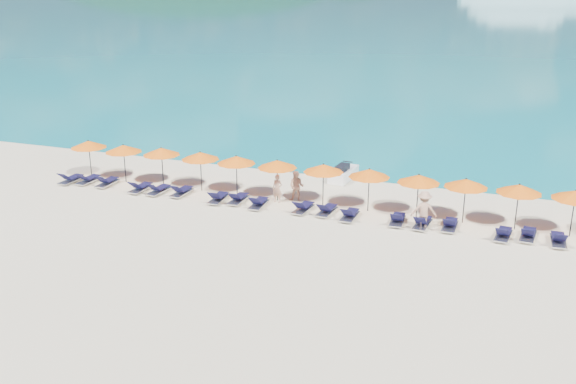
% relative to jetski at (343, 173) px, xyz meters
% --- Properties ---
extents(ground, '(1400.00, 1400.00, 0.00)m').
position_rel_jetski_xyz_m(ground, '(-0.98, -9.67, -0.39)').
color(ground, beige).
extents(headland_main, '(374.00, 242.00, 126.50)m').
position_rel_jetski_xyz_m(headland_main, '(-300.98, 530.33, -38.39)').
color(headland_main, black).
rests_on(headland_main, ground).
extents(headland_small, '(162.00, 126.00, 85.50)m').
position_rel_jetski_xyz_m(headland_small, '(-150.98, 550.33, -35.39)').
color(headland_small, black).
rests_on(headland_small, ground).
extents(jetski, '(1.22, 2.73, 0.94)m').
position_rel_jetski_xyz_m(jetski, '(0.00, 0.00, 0.00)').
color(jetski, white).
rests_on(jetski, ground).
extents(beachgoer_a, '(0.58, 0.41, 1.52)m').
position_rel_jetski_xyz_m(beachgoer_a, '(-2.17, -5.11, 0.37)').
color(beachgoer_a, tan).
rests_on(beachgoer_a, ground).
extents(beachgoer_b, '(0.84, 0.51, 1.67)m').
position_rel_jetski_xyz_m(beachgoer_b, '(-1.27, -4.61, 0.45)').
color(beachgoer_b, tan).
rests_on(beachgoer_b, ground).
extents(beachgoer_c, '(1.29, 0.82, 1.85)m').
position_rel_jetski_xyz_m(beachgoer_c, '(5.67, -6.17, 0.53)').
color(beachgoer_c, tan).
rests_on(beachgoer_c, ground).
extents(umbrella_0, '(2.10, 2.10, 2.28)m').
position_rel_jetski_xyz_m(umbrella_0, '(-14.27, -4.73, 1.63)').
color(umbrella_0, black).
rests_on(umbrella_0, ground).
extents(umbrella_1, '(2.10, 2.10, 2.28)m').
position_rel_jetski_xyz_m(umbrella_1, '(-11.76, -4.87, 1.63)').
color(umbrella_1, black).
rests_on(umbrella_1, ground).
extents(umbrella_2, '(2.10, 2.10, 2.28)m').
position_rel_jetski_xyz_m(umbrella_2, '(-9.37, -4.67, 1.63)').
color(umbrella_2, black).
rests_on(umbrella_2, ground).
extents(umbrella_3, '(2.10, 2.10, 2.28)m').
position_rel_jetski_xyz_m(umbrella_3, '(-6.87, -4.73, 1.63)').
color(umbrella_3, black).
rests_on(umbrella_3, ground).
extents(umbrella_4, '(2.10, 2.10, 2.28)m').
position_rel_jetski_xyz_m(umbrella_4, '(-4.66, -4.80, 1.63)').
color(umbrella_4, black).
rests_on(umbrella_4, ground).
extents(umbrella_5, '(2.10, 2.10, 2.28)m').
position_rel_jetski_xyz_m(umbrella_5, '(-2.29, -4.79, 1.63)').
color(umbrella_5, black).
rests_on(umbrella_5, ground).
extents(umbrella_6, '(2.10, 2.10, 2.28)m').
position_rel_jetski_xyz_m(umbrella_6, '(0.23, -4.70, 1.63)').
color(umbrella_6, black).
rests_on(umbrella_6, ground).
extents(umbrella_7, '(2.10, 2.10, 2.28)m').
position_rel_jetski_xyz_m(umbrella_7, '(2.65, -4.73, 1.63)').
color(umbrella_7, black).
rests_on(umbrella_7, ground).
extents(umbrella_8, '(2.10, 2.10, 2.28)m').
position_rel_jetski_xyz_m(umbrella_8, '(5.13, -4.82, 1.63)').
color(umbrella_8, black).
rests_on(umbrella_8, ground).
extents(umbrella_9, '(2.10, 2.10, 2.28)m').
position_rel_jetski_xyz_m(umbrella_9, '(7.36, -4.73, 1.63)').
color(umbrella_9, black).
rests_on(umbrella_9, ground).
extents(umbrella_10, '(2.10, 2.10, 2.28)m').
position_rel_jetski_xyz_m(umbrella_10, '(9.76, -4.75, 1.63)').
color(umbrella_10, black).
rests_on(umbrella_10, ground).
extents(umbrella_11, '(2.10, 2.10, 2.28)m').
position_rel_jetski_xyz_m(umbrella_11, '(12.17, -4.80, 1.63)').
color(umbrella_11, black).
rests_on(umbrella_11, ground).
extents(lounger_0, '(0.68, 1.72, 0.66)m').
position_rel_jetski_xyz_m(lounger_0, '(-14.67, -6.13, -0.15)').
color(lounger_0, silver).
rests_on(lounger_0, ground).
extents(lounger_1, '(0.70, 1.73, 0.66)m').
position_rel_jetski_xyz_m(lounger_1, '(-13.67, -5.84, -0.15)').
color(lounger_1, silver).
rests_on(lounger_1, ground).
extents(lounger_2, '(0.67, 1.72, 0.66)m').
position_rel_jetski_xyz_m(lounger_2, '(-12.35, -5.86, -0.15)').
color(lounger_2, silver).
rests_on(lounger_2, ground).
extents(lounger_3, '(0.67, 1.72, 0.66)m').
position_rel_jetski_xyz_m(lounger_3, '(-9.99, -6.09, -0.15)').
color(lounger_3, silver).
rests_on(lounger_3, ground).
extents(lounger_4, '(0.74, 1.74, 0.66)m').
position_rel_jetski_xyz_m(lounger_4, '(-8.84, -6.06, -0.15)').
color(lounger_4, silver).
rests_on(lounger_4, ground).
extents(lounger_5, '(0.66, 1.71, 0.66)m').
position_rel_jetski_xyz_m(lounger_5, '(-7.50, -5.87, -0.15)').
color(lounger_5, silver).
rests_on(lounger_5, ground).
extents(lounger_6, '(0.73, 1.74, 0.66)m').
position_rel_jetski_xyz_m(lounger_6, '(-5.15, -6.15, -0.15)').
color(lounger_6, silver).
rests_on(lounger_6, ground).
extents(lounger_7, '(0.63, 1.71, 0.66)m').
position_rel_jetski_xyz_m(lounger_7, '(-4.09, -5.89, -0.15)').
color(lounger_7, silver).
rests_on(lounger_7, ground).
extents(lounger_8, '(0.71, 1.73, 0.66)m').
position_rel_jetski_xyz_m(lounger_8, '(-2.80, -6.17, -0.15)').
color(lounger_8, silver).
rests_on(lounger_8, ground).
extents(lounger_9, '(0.77, 1.75, 0.66)m').
position_rel_jetski_xyz_m(lounger_9, '(-0.40, -6.01, -0.15)').
color(lounger_9, silver).
rests_on(lounger_9, ground).
extents(lounger_10, '(0.74, 1.74, 0.66)m').
position_rel_jetski_xyz_m(lounger_10, '(0.83, -5.95, -0.15)').
color(lounger_10, silver).
rests_on(lounger_10, ground).
extents(lounger_11, '(0.65, 1.71, 0.66)m').
position_rel_jetski_xyz_m(lounger_11, '(2.09, -6.19, -0.15)').
color(lounger_11, silver).
rests_on(lounger_11, ground).
extents(lounger_12, '(0.72, 1.73, 0.66)m').
position_rel_jetski_xyz_m(lounger_12, '(4.42, -5.99, -0.15)').
color(lounger_12, silver).
rests_on(lounger_12, ground).
extents(lounger_13, '(0.75, 1.74, 0.66)m').
position_rel_jetski_xyz_m(lounger_13, '(5.62, -6.04, -0.15)').
color(lounger_13, silver).
rests_on(lounger_13, ground).
extents(lounger_14, '(0.63, 1.70, 0.66)m').
position_rel_jetski_xyz_m(lounger_14, '(6.88, -5.82, -0.15)').
color(lounger_14, silver).
rests_on(lounger_14, ground).
extents(lounger_15, '(0.79, 1.75, 0.66)m').
position_rel_jetski_xyz_m(lounger_15, '(9.31, -6.16, -0.15)').
color(lounger_15, silver).
rests_on(lounger_15, ground).
extents(lounger_16, '(0.76, 1.75, 0.66)m').
position_rel_jetski_xyz_m(lounger_16, '(10.37, -5.82, -0.15)').
color(lounger_16, silver).
rests_on(lounger_16, ground).
extents(lounger_17, '(0.71, 1.73, 0.66)m').
position_rel_jetski_xyz_m(lounger_17, '(11.66, -5.99, -0.15)').
color(lounger_17, silver).
rests_on(lounger_17, ground).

